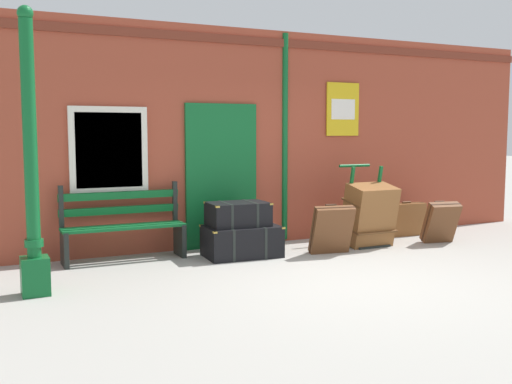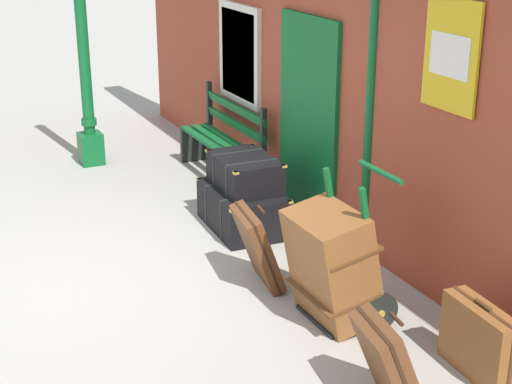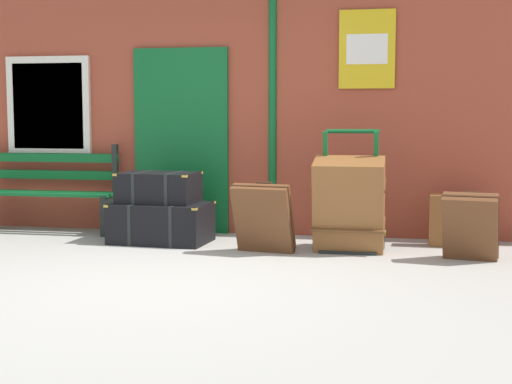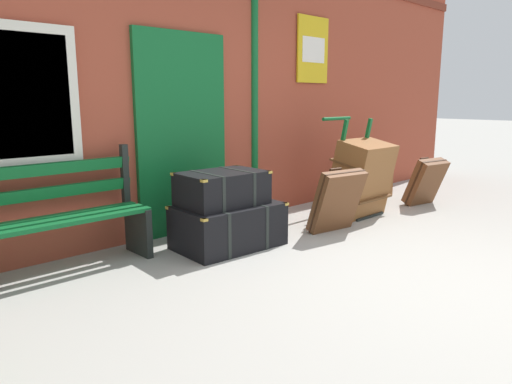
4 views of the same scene
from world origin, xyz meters
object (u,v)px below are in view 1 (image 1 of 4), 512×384
object	(u,v)px
suitcase_oxblood	(406,219)
platform_bench	(123,227)
porters_trolley	(362,227)
steamer_trunk_middle	(238,214)
lamp_post	(32,188)
steamer_trunk_base	(242,241)
suitcase_charcoal	(441,222)
large_brown_trunk	(369,215)
suitcase_slate	(332,230)

from	to	relation	value
suitcase_oxblood	platform_bench	bearing A→B (deg)	178.49
porters_trolley	steamer_trunk_middle	bearing A→B (deg)	178.87
lamp_post	platform_bench	world-z (taller)	lamp_post
platform_bench	steamer_trunk_base	bearing A→B (deg)	-17.20
porters_trolley	suitcase_charcoal	size ratio (longest dim) A/B	1.85
lamp_post	steamer_trunk_middle	size ratio (longest dim) A/B	3.53
large_brown_trunk	suitcase_slate	world-z (taller)	large_brown_trunk
steamer_trunk_base	platform_bench	bearing A→B (deg)	162.80
platform_bench	suitcase_charcoal	distance (m)	4.72
porters_trolley	suitcase_slate	distance (m)	0.92
platform_bench	large_brown_trunk	distance (m)	3.56
suitcase_charcoal	porters_trolley	bearing A→B (deg)	158.86
porters_trolley	suitcase_slate	world-z (taller)	porters_trolley
platform_bench	suitcase_oxblood	distance (m)	4.62
platform_bench	large_brown_trunk	bearing A→B (deg)	-10.33
suitcase_charcoal	platform_bench	bearing A→B (deg)	168.98
platform_bench	porters_trolley	size ratio (longest dim) A/B	1.33
steamer_trunk_middle	suitcase_charcoal	world-z (taller)	steamer_trunk_middle
suitcase_slate	suitcase_charcoal	bearing A→B (deg)	-0.57
porters_trolley	suitcase_charcoal	distance (m)	1.21
platform_bench	suitcase_charcoal	bearing A→B (deg)	-11.02
large_brown_trunk	suitcase_charcoal	xyz separation A→B (m)	(1.13, -0.26, -0.15)
large_brown_trunk	suitcase_oxblood	distance (m)	1.25
lamp_post	suitcase_slate	xyz separation A→B (m)	(3.91, 0.41, -0.77)
lamp_post	suitcase_slate	distance (m)	4.00
large_brown_trunk	suitcase_charcoal	bearing A→B (deg)	-13.13
platform_bench	large_brown_trunk	world-z (taller)	platform_bench
steamer_trunk_middle	porters_trolley	distance (m)	2.05
suitcase_oxblood	suitcase_slate	bearing A→B (deg)	-158.47
lamp_post	suitcase_oxblood	world-z (taller)	lamp_post
steamer_trunk_base	large_brown_trunk	world-z (taller)	large_brown_trunk
steamer_trunk_middle	porters_trolley	world-z (taller)	porters_trolley
steamer_trunk_base	suitcase_slate	world-z (taller)	suitcase_slate
suitcase_oxblood	suitcase_charcoal	bearing A→B (deg)	-88.92
steamer_trunk_middle	porters_trolley	bearing A→B (deg)	-1.13
steamer_trunk_middle	suitcase_charcoal	bearing A→B (deg)	-8.60
platform_bench	suitcase_charcoal	world-z (taller)	platform_bench
lamp_post	steamer_trunk_middle	xyz separation A→B (m)	(2.69, 0.87, -0.54)
lamp_post	large_brown_trunk	xyz separation A→B (m)	(4.72, 0.66, -0.65)
lamp_post	steamer_trunk_middle	world-z (taller)	lamp_post
steamer_trunk_middle	suitcase_slate	bearing A→B (deg)	-20.66
suitcase_oxblood	steamer_trunk_base	bearing A→B (deg)	-173.66
platform_bench	porters_trolley	distance (m)	3.53
large_brown_trunk	suitcase_slate	size ratio (longest dim) A/B	1.35
suitcase_charcoal	steamer_trunk_base	bearing A→B (deg)	172.07
suitcase_slate	suitcase_charcoal	distance (m)	1.94
porters_trolley	suitcase_slate	size ratio (longest dim) A/B	1.71
steamer_trunk_base	suitcase_oxblood	distance (m)	3.13
lamp_post	suitcase_charcoal	bearing A→B (deg)	3.86
porters_trolley	suitcase_charcoal	xyz separation A→B (m)	(1.13, -0.44, 0.05)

